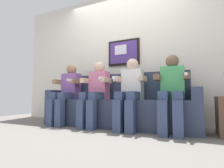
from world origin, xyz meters
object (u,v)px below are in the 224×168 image
object	(u,v)px
person_leftmost	(67,91)
person_left_center	(96,90)
person_rightmost	(172,89)
person_right_center	(130,90)
couch	(116,108)

from	to	relation	value
person_leftmost	person_left_center	distance (m)	0.61
person_leftmost	person_rightmost	world-z (taller)	same
person_right_center	person_left_center	bearing A→B (deg)	179.96
couch	person_left_center	world-z (taller)	person_left_center
person_leftmost	couch	bearing A→B (deg)	10.45
person_right_center	person_rightmost	xyz separation A→B (m)	(0.61, 0.00, -0.00)
person_left_center	person_right_center	world-z (taller)	same
person_rightmost	couch	bearing A→B (deg)	169.56
couch	person_leftmost	distance (m)	0.97
person_rightmost	person_right_center	bearing A→B (deg)	-179.96
person_left_center	person_right_center	size ratio (longest dim) A/B	1.00
person_leftmost	person_left_center	size ratio (longest dim) A/B	1.00
couch	person_left_center	xyz separation A→B (m)	(-0.30, -0.17, 0.29)
person_leftmost	person_right_center	bearing A→B (deg)	-0.02
couch	person_rightmost	distance (m)	0.98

